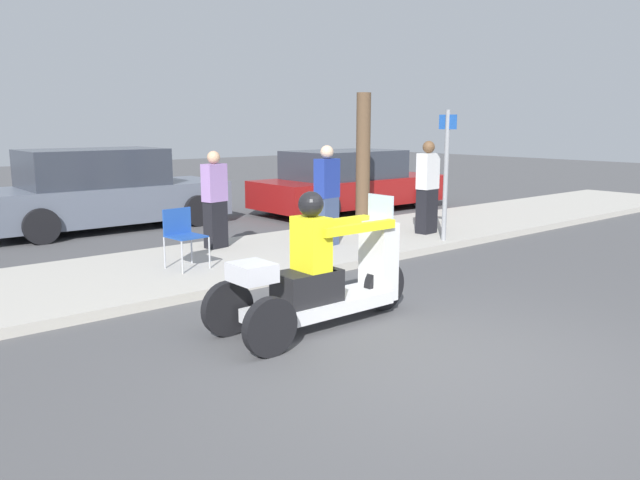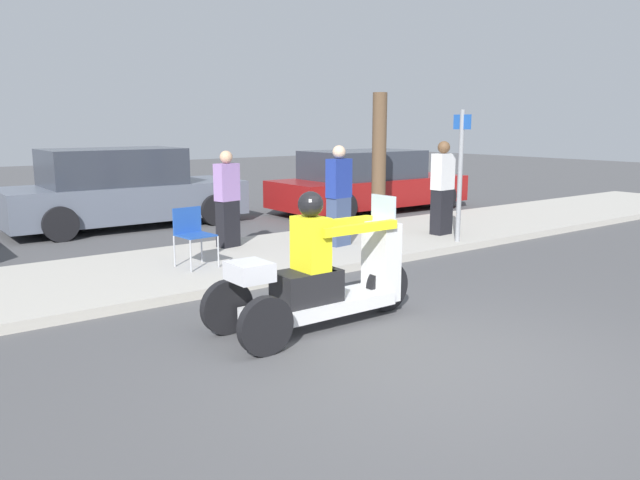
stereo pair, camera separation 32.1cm
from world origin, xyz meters
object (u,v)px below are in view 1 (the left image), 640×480
object	(u,v)px
spectator_far_back	(427,189)
spectator_with_child	(327,198)
parked_car_lot_far	(349,182)
spectator_mid_group	(215,202)
parked_car_lot_center	(103,192)
tree_trunk	(363,159)
street_sign	(446,170)
folding_chair_set_back	(182,232)
motorcycle_trike	(321,280)

from	to	relation	value
spectator_far_back	spectator_with_child	world-z (taller)	spectator_far_back
spectator_far_back	parked_car_lot_far	bearing A→B (deg)	68.67
spectator_far_back	spectator_mid_group	xyz separation A→B (m)	(-3.65, 1.27, -0.06)
parked_car_lot_center	tree_trunk	bearing A→B (deg)	-40.11
spectator_far_back	parked_car_lot_center	world-z (taller)	spectator_far_back
parked_car_lot_far	street_sign	bearing A→B (deg)	-111.92
spectator_far_back	folding_chair_set_back	size ratio (longest dim) A/B	2.04
spectator_mid_group	parked_car_lot_far	bearing A→B (deg)	25.41
motorcycle_trike	tree_trunk	bearing A→B (deg)	42.58
folding_chair_set_back	parked_car_lot_center	size ratio (longest dim) A/B	0.17
motorcycle_trike	spectator_mid_group	size ratio (longest dim) A/B	1.55
spectator_far_back	spectator_with_child	bearing A→B (deg)	172.49
spectator_with_child	street_sign	bearing A→B (deg)	-27.22
spectator_mid_group	motorcycle_trike	bearing A→B (deg)	-104.32
folding_chair_set_back	spectator_far_back	bearing A→B (deg)	-4.12
tree_trunk	street_sign	bearing A→B (deg)	-94.92
spectator_with_child	street_sign	world-z (taller)	street_sign
spectator_far_back	spectator_mid_group	bearing A→B (deg)	160.85
parked_car_lot_center	parked_car_lot_far	size ratio (longest dim) A/B	0.97
spectator_with_child	motorcycle_trike	bearing A→B (deg)	-131.06
folding_chair_set_back	street_sign	world-z (taller)	street_sign
motorcycle_trike	parked_car_lot_center	size ratio (longest dim) A/B	0.51
spectator_far_back	street_sign	bearing A→B (deg)	-115.09
spectator_far_back	spectator_with_child	xyz separation A→B (m)	(-2.14, 0.28, -0.02)
spectator_far_back	street_sign	size ratio (longest dim) A/B	0.76
motorcycle_trike	street_sign	distance (m)	4.80
motorcycle_trike	folding_chair_set_back	size ratio (longest dim) A/B	2.93
spectator_far_back	street_sign	xyz separation A→B (m)	(-0.31, -0.66, 0.39)
tree_trunk	street_sign	world-z (taller)	tree_trunk
motorcycle_trike	spectator_mid_group	distance (m)	3.99
spectator_mid_group	street_sign	bearing A→B (deg)	-29.98
parked_car_lot_center	spectator_mid_group	bearing A→B (deg)	-83.05
tree_trunk	motorcycle_trike	bearing A→B (deg)	-137.42
parked_car_lot_far	street_sign	world-z (taller)	street_sign
motorcycle_trike	tree_trunk	size ratio (longest dim) A/B	0.94
street_sign	spectator_with_child	bearing A→B (deg)	152.78
spectator_mid_group	spectator_with_child	world-z (taller)	spectator_with_child
spectator_mid_group	tree_trunk	world-z (taller)	tree_trunk
spectator_mid_group	parked_car_lot_center	distance (m)	3.69
motorcycle_trike	spectator_with_child	distance (m)	3.81
spectator_with_child	spectator_far_back	bearing A→B (deg)	-7.51
parked_car_lot_center	parked_car_lot_far	xyz separation A→B (m)	(5.54, -1.24, -0.06)
parked_car_lot_center	street_sign	world-z (taller)	street_sign
parked_car_lot_far	street_sign	size ratio (longest dim) A/B	2.23
spectator_mid_group	folding_chair_set_back	world-z (taller)	spectator_mid_group
motorcycle_trike	parked_car_lot_center	distance (m)	7.53
spectator_mid_group	street_sign	distance (m)	3.88
spectator_with_child	folding_chair_set_back	xyz separation A→B (m)	(-2.57, 0.06, -0.28)
spectator_mid_group	tree_trunk	size ratio (longest dim) A/B	0.61
spectator_far_back	parked_car_lot_far	size ratio (longest dim) A/B	0.34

